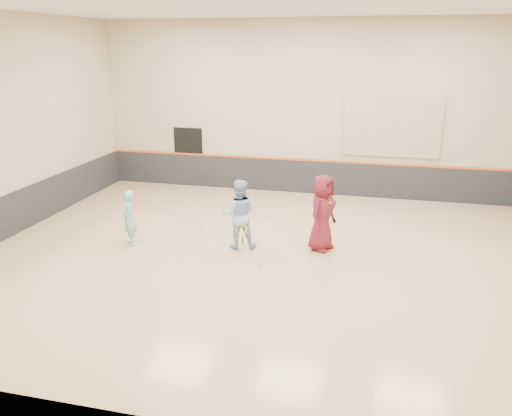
% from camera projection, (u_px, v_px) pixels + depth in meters
% --- Properties ---
extents(room, '(15.04, 12.04, 6.22)m').
position_uv_depth(room, '(274.00, 227.00, 12.34)').
color(room, tan).
rests_on(room, ground).
extents(wainscot_back, '(14.90, 0.04, 1.20)m').
position_uv_depth(wainscot_back, '(307.00, 177.00, 17.93)').
color(wainscot_back, '#232326').
rests_on(wainscot_back, floor).
extents(wainscot_left, '(0.04, 11.90, 1.20)m').
position_uv_depth(wainscot_left, '(15.00, 213.00, 14.05)').
color(wainscot_left, '#232326').
rests_on(wainscot_left, floor).
extents(accent_stripe, '(14.90, 0.03, 0.06)m').
position_uv_depth(accent_stripe, '(308.00, 160.00, 17.72)').
color(accent_stripe, '#D85914').
rests_on(accent_stripe, wall_back).
extents(acoustic_panel, '(3.20, 0.08, 2.00)m').
position_uv_depth(acoustic_panel, '(392.00, 127.00, 16.70)').
color(acoustic_panel, tan).
rests_on(acoustic_panel, wall_back).
extents(doorway, '(1.10, 0.05, 2.20)m').
position_uv_depth(doorway, '(189.00, 157.00, 18.77)').
color(doorway, black).
rests_on(doorway, floor).
extents(girl, '(0.59, 0.66, 1.51)m').
position_uv_depth(girl, '(129.00, 218.00, 13.17)').
color(girl, '#76CDBF').
rests_on(girl, floor).
extents(instructor, '(1.04, 0.90, 1.86)m').
position_uv_depth(instructor, '(239.00, 214.00, 12.95)').
color(instructor, '#91AEE1').
rests_on(instructor, floor).
extents(young_man, '(0.97, 1.15, 2.00)m').
position_uv_depth(young_man, '(322.00, 213.00, 12.83)').
color(young_man, maroon).
rests_on(young_man, floor).
extents(held_racket, '(0.43, 0.43, 0.50)m').
position_uv_depth(held_racket, '(241.00, 229.00, 12.64)').
color(held_racket, '#C6E732').
rests_on(held_racket, instructor).
extents(spare_racket, '(0.76, 0.76, 0.19)m').
position_uv_depth(spare_racket, '(303.00, 213.00, 15.69)').
color(spare_racket, '#B6CE2D').
rests_on(spare_racket, floor).
extents(ball_under_racket, '(0.07, 0.07, 0.07)m').
position_uv_depth(ball_under_racket, '(259.00, 265.00, 12.06)').
color(ball_under_racket, '#D8F037').
rests_on(ball_under_racket, floor).
extents(ball_in_hand, '(0.07, 0.07, 0.07)m').
position_uv_depth(ball_in_hand, '(330.00, 203.00, 12.49)').
color(ball_in_hand, '#B7D030').
rests_on(ball_in_hand, young_man).
extents(ball_beside_spare, '(0.07, 0.07, 0.07)m').
position_uv_depth(ball_beside_spare, '(271.00, 216.00, 15.57)').
color(ball_beside_spare, yellow).
rests_on(ball_beside_spare, floor).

